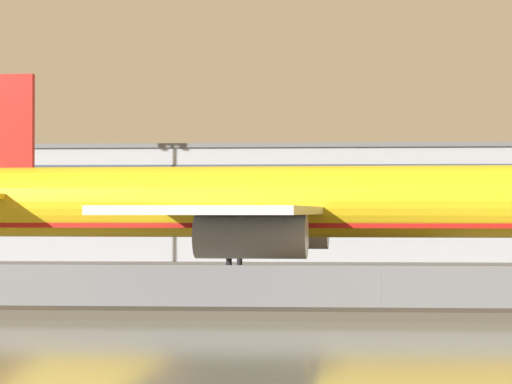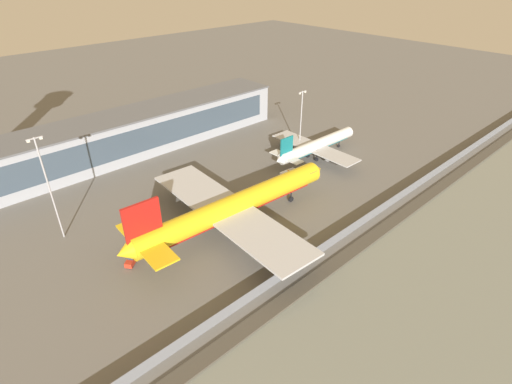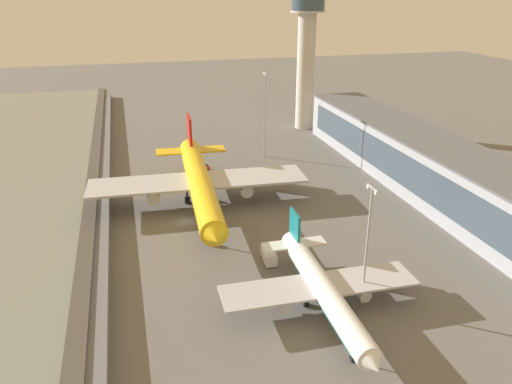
{
  "view_description": "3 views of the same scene",
  "coord_description": "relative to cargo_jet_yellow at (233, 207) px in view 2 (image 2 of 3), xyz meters",
  "views": [
    {
      "loc": [
        -2.03,
        -84.12,
        5.64
      ],
      "look_at": [
        -8.34,
        3.23,
        7.06
      ],
      "focal_mm": 85.0,
      "sensor_mm": 36.0,
      "label": 1
    },
    {
      "loc": [
        -56.09,
        -56.65,
        56.5
      ],
      "look_at": [
        3.36,
        7.83,
        4.24
      ],
      "focal_mm": 28.0,
      "sensor_mm": 36.0,
      "label": 2
    },
    {
      "loc": [
        97.77,
        -10.55,
        47.16
      ],
      "look_at": [
        0.21,
        15.52,
        5.4
      ],
      "focal_mm": 35.0,
      "sensor_mm": 36.0,
      "label": 3
    }
  ],
  "objects": [
    {
      "name": "ground_plane",
      "position": [
        7.3,
        -4.17,
        -6.14
      ],
      "size": [
        500.0,
        500.0,
        0.0
      ],
      "primitive_type": "plane",
      "color": "#66635E"
    },
    {
      "name": "shoreline_seawall",
      "position": [
        7.3,
        -24.67,
        -5.89
      ],
      "size": [
        320.0,
        3.0,
        0.5
      ],
      "color": "#474238",
      "rests_on": "ground"
    },
    {
      "name": "perimeter_fence",
      "position": [
        7.3,
        -20.17,
        -4.83
      ],
      "size": [
        280.0,
        0.1,
        2.61
      ],
      "color": "slate",
      "rests_on": "ground"
    },
    {
      "name": "cargo_jet_yellow",
      "position": [
        0.0,
        0.0,
        0.0
      ],
      "size": [
        58.09,
        50.15,
        16.08
      ],
      "color": "yellow",
      "rests_on": "ground"
    },
    {
      "name": "passenger_jet_white_teal",
      "position": [
        44.57,
        11.95,
        -1.97
      ],
      "size": [
        36.74,
        31.28,
        10.91
      ],
      "color": "white",
      "rests_on": "ground"
    },
    {
      "name": "baggage_tug",
      "position": [
        -24.25,
        4.8,
        -5.33
      ],
      "size": [
        3.49,
        3.26,
        1.8
      ],
      "color": "red",
      "rests_on": "ground"
    },
    {
      "name": "ops_van",
      "position": [
        27.88,
        8.35,
        -4.86
      ],
      "size": [
        5.33,
        2.46,
        2.48
      ],
      "color": "white",
      "rests_on": "ground"
    },
    {
      "name": "terminal_building",
      "position": [
        2.8,
        55.41,
        0.57
      ],
      "size": [
        109.44,
        16.54,
        13.38
      ],
      "color": "#9EA3AD",
      "rests_on": "ground"
    },
    {
      "name": "apron_light_mast_apron_west",
      "position": [
        44.51,
        19.03,
        5.26
      ],
      "size": [
        3.2,
        0.4,
        20.25
      ],
      "color": "#A8A8AD",
      "rests_on": "ground"
    },
    {
      "name": "apron_light_mast_apron_east",
      "position": [
        -31.17,
        24.32,
        7.65
      ],
      "size": [
        3.2,
        0.4,
        24.94
      ],
      "color": "#A8A8AD",
      "rests_on": "ground"
    }
  ]
}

